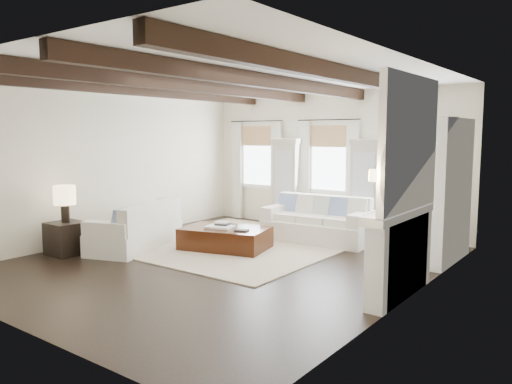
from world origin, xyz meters
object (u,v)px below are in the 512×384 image
Objects in this scene: side_table_back at (286,213)px; sofa_left at (138,230)px; side_table_front at (66,238)px; sofa_back at (318,223)px; ottoman at (225,238)px.

sofa_left is at bearing -102.07° from side_table_back.
side_table_front reaches higher than side_table_back.
sofa_back is 2.05m from ottoman.
sofa_left is 1.33m from side_table_front.
sofa_back reaches higher than side_table_front.
side_table_front is (-3.17, -3.82, -0.08)m from sofa_back.
side_table_back is (0.85, 3.97, -0.09)m from sofa_left.
sofa_back reaches higher than sofa_left.
side_table_back is at bearing 86.52° from ottoman.
ottoman is 3.02× the size of side_table_back.
side_table_back is (-0.60, 3.05, 0.06)m from ottoman.
side_table_front is at bearing -129.66° from sofa_back.
ottoman is at bearing -78.87° from side_table_back.
sofa_back is at bearing 46.78° from sofa_left.
sofa_left reaches higher than side_table_back.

